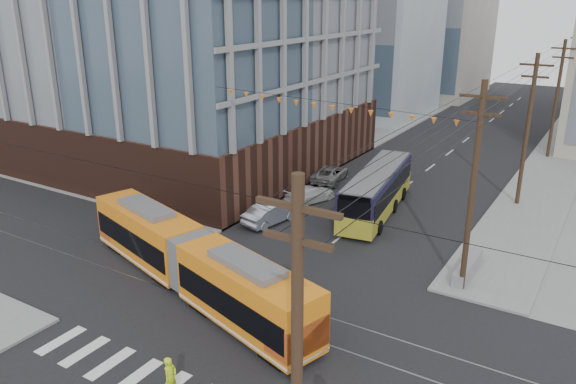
% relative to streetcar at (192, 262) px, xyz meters
% --- Properties ---
extents(ground, '(160.00, 160.00, 0.00)m').
position_rel_streetcar_xyz_m(ground, '(3.44, -3.59, -1.69)').
color(ground, slate).
extents(office_building, '(30.00, 25.00, 28.60)m').
position_rel_streetcar_xyz_m(office_building, '(-18.56, 19.41, 12.61)').
color(office_building, '#381E16').
rests_on(office_building, ground).
extents(bg_bldg_nw_near, '(18.00, 16.00, 18.00)m').
position_rel_streetcar_xyz_m(bg_bldg_nw_near, '(-13.56, 48.41, 7.31)').
color(bg_bldg_nw_near, '#8C99A5').
rests_on(bg_bldg_nw_near, ground).
extents(bg_bldg_nw_far, '(16.00, 18.00, 20.00)m').
position_rel_streetcar_xyz_m(bg_bldg_nw_far, '(-10.56, 68.41, 8.31)').
color(bg_bldg_nw_far, gray).
rests_on(bg_bldg_nw_far, ground).
extents(utility_pole_near, '(0.30, 0.30, 11.00)m').
position_rel_streetcar_xyz_m(utility_pole_near, '(11.94, -9.59, 3.81)').
color(utility_pole_near, black).
rests_on(utility_pole_near, ground).
extents(utility_pole_far, '(0.30, 0.30, 11.00)m').
position_rel_streetcar_xyz_m(utility_pole_far, '(11.94, 52.41, 3.81)').
color(utility_pole_far, black).
rests_on(utility_pole_far, ground).
extents(streetcar, '(17.47, 7.45, 3.38)m').
position_rel_streetcar_xyz_m(streetcar, '(0.00, 0.00, 0.00)').
color(streetcar, orange).
rests_on(streetcar, ground).
extents(city_bus, '(4.12, 11.68, 3.24)m').
position_rel_streetcar_xyz_m(city_bus, '(3.62, 15.58, -0.07)').
color(city_bus, black).
rests_on(city_bus, ground).
extents(parked_car_silver, '(2.24, 4.52, 1.43)m').
position_rel_streetcar_xyz_m(parked_car_silver, '(-1.69, 9.92, -0.97)').
color(parked_car_silver, '#A1AABA').
rests_on(parked_car_silver, ground).
extents(parked_car_white, '(2.96, 4.58, 1.23)m').
position_rel_streetcar_xyz_m(parked_car_white, '(-1.46, 14.97, -1.07)').
color(parked_car_white, silver).
rests_on(parked_car_white, ground).
extents(parked_car_grey, '(2.91, 5.02, 1.31)m').
position_rel_streetcar_xyz_m(parked_car_grey, '(-2.48, 20.17, -1.03)').
color(parked_car_grey, slate).
rests_on(parked_car_grey, ground).
extents(pedestrian, '(0.50, 0.69, 1.76)m').
position_rel_streetcar_xyz_m(pedestrian, '(4.69, -6.78, -0.81)').
color(pedestrian, '#C3F118').
rests_on(pedestrian, ground).
extents(jersey_barrier, '(0.96, 4.17, 0.83)m').
position_rel_streetcar_xyz_m(jersey_barrier, '(11.74, 9.33, -1.27)').
color(jersey_barrier, '#595A60').
rests_on(jersey_barrier, ground).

